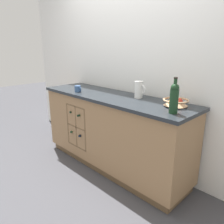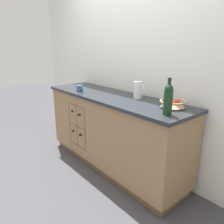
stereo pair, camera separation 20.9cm
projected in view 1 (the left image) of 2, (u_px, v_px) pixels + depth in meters
ground_plane at (112, 165)px, 2.84m from camera, size 14.00×14.00×0.00m
back_wall at (132, 64)px, 2.71m from camera, size 4.42×0.06×2.55m
kitchen_island at (112, 131)px, 2.71m from camera, size 2.06×0.60×0.93m
fruit_bowl at (176, 102)px, 2.09m from camera, size 0.25×0.25×0.08m
white_pitcher at (139, 89)px, 2.42m from camera, size 0.15×0.10×0.19m
ceramic_mug at (78, 89)px, 2.77m from camera, size 0.11×0.08×0.08m
standing_wine_bottle at (174, 97)px, 1.85m from camera, size 0.08×0.08×0.31m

